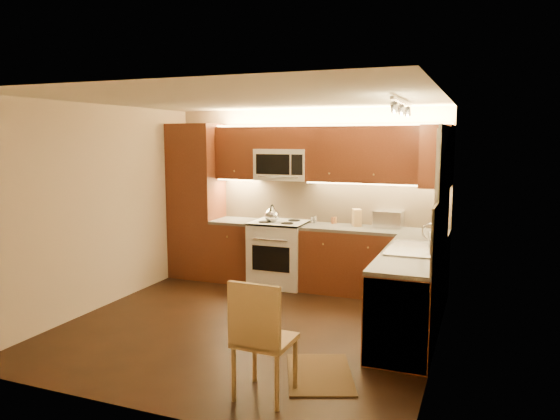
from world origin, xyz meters
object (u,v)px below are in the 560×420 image
at_px(stove, 279,253).
at_px(microwave, 283,164).
at_px(knife_block, 357,218).
at_px(kettle, 272,213).
at_px(dining_chair, 265,337).
at_px(soap_bottle, 433,235).
at_px(sink, 414,242).
at_px(toaster_oven, 389,219).

bearing_deg(stove, microwave, 90.00).
height_order(microwave, knife_block, microwave).
xyz_separation_m(kettle, knife_block, (1.16, 0.22, -0.03)).
xyz_separation_m(knife_block, dining_chair, (0.02, -3.24, -0.52)).
bearing_deg(kettle, soap_bottle, -22.51).
bearing_deg(soap_bottle, kettle, 153.33).
bearing_deg(sink, dining_chair, -114.71).
xyz_separation_m(microwave, soap_bottle, (2.17, -0.90, -0.72)).
relative_size(kettle, toaster_oven, 0.66).
bearing_deg(dining_chair, stove, 111.37).
height_order(kettle, knife_block, kettle).
relative_size(sink, soap_bottle, 4.16).
relative_size(stove, toaster_oven, 2.45).
height_order(kettle, soap_bottle, kettle).
xyz_separation_m(toaster_oven, dining_chair, (-0.41, -3.28, -0.52)).
relative_size(microwave, knife_block, 3.27).
relative_size(microwave, sink, 0.88).
relative_size(kettle, soap_bottle, 1.21).
bearing_deg(sink, soap_bottle, 64.69).
relative_size(soap_bottle, dining_chair, 0.21).
xyz_separation_m(sink, soap_bottle, (0.17, 0.36, 0.03)).
xyz_separation_m(microwave, knife_block, (1.08, 0.01, -0.70)).
bearing_deg(knife_block, dining_chair, -114.42).
bearing_deg(kettle, knife_block, 5.33).
relative_size(stove, sink, 1.07).
bearing_deg(toaster_oven, soap_bottle, -51.66).
bearing_deg(kettle, microwave, 62.68).
xyz_separation_m(toaster_oven, soap_bottle, (0.66, -0.95, -0.01)).
xyz_separation_m(stove, sink, (2.00, -1.12, 0.52)).
height_order(knife_block, soap_bottle, knife_block).
xyz_separation_m(stove, kettle, (-0.09, -0.08, 0.58)).
xyz_separation_m(stove, knife_block, (1.08, 0.14, 0.56)).
bearing_deg(dining_chair, sink, 67.20).
height_order(soap_bottle, dining_chair, soap_bottle).
distance_m(microwave, dining_chair, 3.62).
relative_size(kettle, dining_chair, 0.25).
bearing_deg(kettle, stove, 36.81).
bearing_deg(knife_block, stove, 162.97).
xyz_separation_m(sink, kettle, (-2.09, 1.05, 0.07)).
height_order(knife_block, dining_chair, knife_block).
bearing_deg(microwave, soap_bottle, -22.59).
distance_m(knife_block, soap_bottle, 1.42).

